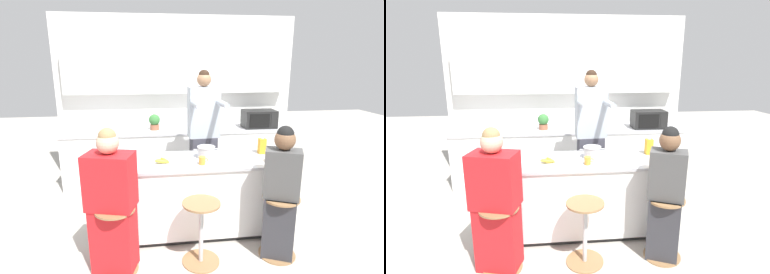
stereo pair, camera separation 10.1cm
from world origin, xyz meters
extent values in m
plane|color=#B2ADA3|center=(0.00, 0.00, 0.00)|extent=(16.00, 16.00, 0.00)
cube|color=silver|center=(0.00, 1.93, 1.35)|extent=(3.97, 0.06, 2.70)
cube|color=white|center=(0.00, 1.82, 1.83)|extent=(3.66, 0.16, 0.75)
cube|color=white|center=(0.00, 1.55, 0.43)|extent=(3.66, 0.66, 0.86)
cube|color=#BCBCC1|center=(0.00, 1.55, 0.88)|extent=(3.69, 0.69, 0.03)
cube|color=black|center=(0.00, 0.00, 0.03)|extent=(1.91, 0.59, 0.06)
cube|color=white|center=(0.00, 0.00, 0.46)|extent=(1.99, 0.67, 0.80)
cube|color=#BCBCC1|center=(0.00, 0.00, 0.87)|extent=(2.03, 0.71, 0.03)
cylinder|color=#997047|center=(-0.81, -0.62, 0.01)|extent=(0.38, 0.38, 0.01)
cylinder|color=#B7BABC|center=(-0.81, -0.62, 0.33)|extent=(0.04, 0.04, 0.62)
cylinder|color=#997047|center=(-0.81, -0.62, 0.65)|extent=(0.37, 0.37, 0.02)
cylinder|color=#997047|center=(0.00, -0.61, 0.01)|extent=(0.38, 0.38, 0.01)
cylinder|color=#B7BABC|center=(0.00, -0.61, 0.33)|extent=(0.04, 0.04, 0.62)
cylinder|color=#997047|center=(0.00, -0.61, 0.65)|extent=(0.37, 0.37, 0.02)
cylinder|color=#997047|center=(0.81, -0.60, 0.01)|extent=(0.38, 0.38, 0.01)
cylinder|color=#B7BABC|center=(0.81, -0.60, 0.33)|extent=(0.04, 0.04, 0.62)
cylinder|color=#997047|center=(0.81, -0.60, 0.65)|extent=(0.37, 0.37, 0.02)
cube|color=#383842|center=(0.23, 0.60, 0.50)|extent=(0.35, 0.24, 1.00)
cube|color=#9EA8B2|center=(0.23, 0.60, 1.33)|extent=(0.41, 0.25, 0.66)
cylinder|color=#9EA8B2|center=(0.08, 0.30, 1.47)|extent=(0.09, 0.37, 0.07)
cylinder|color=#9EA8B2|center=(0.41, 0.33, 1.47)|extent=(0.09, 0.37, 0.07)
sphere|color=#936B4C|center=(0.23, 0.60, 1.75)|extent=(0.20, 0.20, 0.18)
sphere|color=black|center=(0.23, 0.60, 1.80)|extent=(0.15, 0.15, 0.14)
cube|color=red|center=(-0.84, -0.59, 0.33)|extent=(0.45, 0.36, 0.66)
cube|color=red|center=(-0.84, -0.59, 0.92)|extent=(0.49, 0.39, 0.52)
sphere|color=#DBB293|center=(-0.84, -0.59, 1.28)|extent=(0.25, 0.25, 0.20)
sphere|color=#A37F51|center=(-0.84, -0.59, 1.34)|extent=(0.20, 0.20, 0.16)
cube|color=#333338|center=(0.81, -0.59, 0.33)|extent=(0.39, 0.37, 0.66)
cube|color=#4C4C4C|center=(0.81, -0.59, 0.90)|extent=(0.40, 0.34, 0.49)
sphere|color=brown|center=(0.81, -0.59, 1.25)|extent=(0.27, 0.27, 0.20)
sphere|color=black|center=(0.81, -0.59, 1.30)|extent=(0.21, 0.21, 0.16)
cylinder|color=#B7BABC|center=(0.16, 0.06, 0.95)|extent=(0.20, 0.20, 0.13)
cylinder|color=#B7BABC|center=(0.16, 0.06, 1.01)|extent=(0.21, 0.21, 0.01)
cylinder|color=#B7BABC|center=(0.04, 0.06, 0.99)|extent=(0.05, 0.01, 0.01)
cylinder|color=#B7BABC|center=(0.29, 0.06, 0.99)|extent=(0.05, 0.01, 0.01)
cylinder|color=#B7BABC|center=(0.89, -0.20, 0.92)|extent=(0.20, 0.20, 0.07)
cylinder|color=orange|center=(0.08, -0.16, 0.93)|extent=(0.07, 0.07, 0.09)
torus|color=orange|center=(0.13, -0.16, 0.93)|extent=(0.04, 0.01, 0.04)
ellipsoid|color=yellow|center=(-0.35, -0.09, 0.91)|extent=(0.14, 0.06, 0.06)
ellipsoid|color=yellow|center=(-0.39, -0.05, 0.91)|extent=(0.11, 0.13, 0.06)
ellipsoid|color=yellow|center=(-0.32, -0.05, 0.91)|extent=(0.12, 0.12, 0.06)
cube|color=gold|center=(0.86, 0.13, 0.98)|extent=(0.08, 0.08, 0.18)
cylinder|color=white|center=(0.86, 0.13, 1.08)|extent=(0.04, 0.04, 0.02)
cube|color=black|center=(1.32, 1.51, 1.04)|extent=(0.54, 0.33, 0.29)
cube|color=black|center=(1.27, 1.34, 1.04)|extent=(0.33, 0.01, 0.22)
cube|color=black|center=(1.51, 1.34, 1.04)|extent=(0.10, 0.01, 0.23)
cylinder|color=#93563D|center=(-0.41, 1.55, 0.94)|extent=(0.14, 0.14, 0.09)
sphere|color=#387538|center=(-0.41, 1.55, 1.06)|extent=(0.18, 0.18, 0.18)
camera|label=1|loc=(-0.44, -3.20, 1.99)|focal=28.00mm
camera|label=2|loc=(-0.34, -3.21, 1.99)|focal=28.00mm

